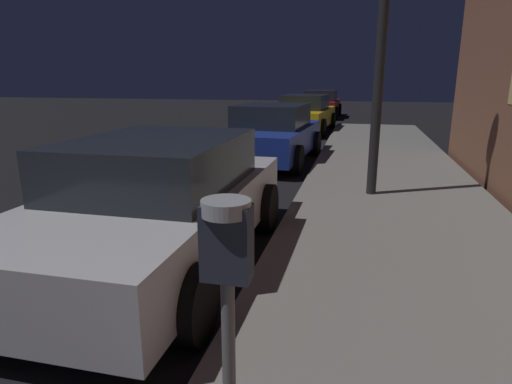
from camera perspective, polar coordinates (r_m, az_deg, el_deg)
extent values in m
cube|color=#232838|center=(1.67, -3.88, -6.68)|extent=(0.19, 0.11, 0.30)
cylinder|color=#999EA5|center=(1.62, -3.96, -2.07)|extent=(0.19, 0.19, 0.06)
cube|color=black|center=(1.67, -5.75, -5.22)|extent=(0.01, 0.08, 0.11)
cube|color=#B7B7BF|center=(4.96, -12.70, -3.03)|extent=(1.87, 4.33, 0.64)
cube|color=#1E2328|center=(4.89, -12.71, 3.71)|extent=(1.65, 2.20, 0.56)
cylinder|color=black|center=(6.59, -14.87, -0.92)|extent=(0.22, 0.66, 0.66)
cylinder|color=black|center=(5.95, 1.37, -2.11)|extent=(0.22, 0.66, 0.66)
cylinder|color=black|center=(3.57, -8.11, -14.34)|extent=(0.22, 0.66, 0.66)
cube|color=navy|center=(10.87, 2.04, 6.89)|extent=(2.02, 4.19, 0.64)
cube|color=#1E2328|center=(10.84, 2.11, 9.95)|extent=(1.68, 2.06, 0.56)
cylinder|color=black|center=(12.36, -0.58, 6.73)|extent=(0.26, 0.67, 0.66)
cylinder|color=black|center=(11.95, 7.82, 6.32)|extent=(0.26, 0.67, 0.66)
cylinder|color=black|center=(9.99, -4.89, 4.75)|extent=(0.26, 0.67, 0.66)
cylinder|color=black|center=(9.48, 5.41, 4.21)|extent=(0.26, 0.67, 0.66)
cube|color=gold|center=(17.30, 6.43, 9.74)|extent=(2.06, 4.64, 0.64)
cube|color=#1E2328|center=(17.24, 6.48, 11.66)|extent=(1.70, 2.30, 0.56)
cylinder|color=black|center=(18.87, 4.48, 9.47)|extent=(0.26, 0.67, 0.66)
cylinder|color=black|center=(18.57, 10.00, 9.21)|extent=(0.26, 0.67, 0.66)
cylinder|color=black|center=(16.15, 2.28, 8.61)|extent=(0.26, 0.67, 0.66)
cylinder|color=black|center=(15.79, 8.70, 8.32)|extent=(0.26, 0.67, 0.66)
cube|color=maroon|center=(24.11, 8.53, 11.07)|extent=(1.83, 4.40, 0.64)
cube|color=#1E2328|center=(23.93, 8.55, 12.43)|extent=(1.59, 2.16, 0.56)
cylinder|color=black|center=(25.57, 6.80, 10.79)|extent=(0.23, 0.66, 0.66)
cylinder|color=black|center=(25.40, 10.88, 10.60)|extent=(0.23, 0.66, 0.66)
cylinder|color=black|center=(22.89, 5.88, 10.36)|extent=(0.23, 0.66, 0.66)
cylinder|color=black|center=(22.70, 10.43, 10.16)|extent=(0.23, 0.66, 0.66)
cylinder|color=black|center=(7.42, 16.11, 17.74)|extent=(0.16, 0.16, 4.72)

